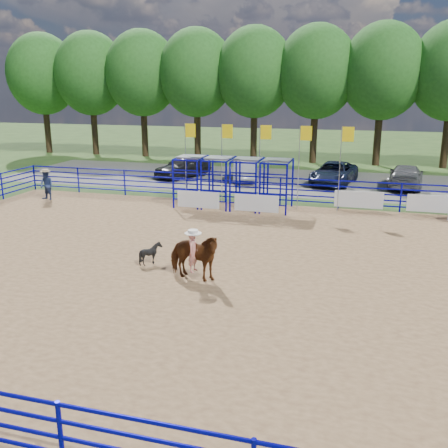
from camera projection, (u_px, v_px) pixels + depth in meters
The scene contains 13 objects.
ground at pixel (231, 269), 17.10m from camera, with size 120.00×120.00×0.00m, color #3E5D25.
arena_dirt at pixel (231, 269), 17.09m from camera, with size 30.00×20.00×0.02m, color #9E784F.
gravel_strip at pixel (298, 182), 32.87m from camera, with size 40.00×10.00×0.01m, color slate.
horse_and_rider at pixel (193, 254), 15.89m from camera, with size 1.99×1.13×2.32m.
calf at pixel (151, 253), 17.44m from camera, with size 0.63×0.71×0.78m, color black.
spectator_cowboy at pixel (47, 185), 27.29m from camera, with size 0.91×0.78×1.68m.
car_a at pixel (183, 166), 34.34m from camera, with size 1.76×4.37×1.49m, color black.
car_b at pixel (244, 170), 33.17m from camera, with size 1.40×4.03×1.33m, color gray.
car_c at pixel (334, 173), 31.94m from camera, with size 2.32×5.03×1.40m, color #141B33.
car_d at pixel (406, 176), 30.73m from camera, with size 1.98×4.86×1.41m, color #5A5A5D.
perimeter_fence at pixel (231, 248), 16.90m from camera, with size 30.10×20.10×1.50m.
chute_assembly at pixel (240, 184), 25.46m from camera, with size 19.32×2.41×4.20m.
treeline at pixel (317, 67), 39.22m from camera, with size 56.40×6.40×11.24m.
Camera 1 is at (4.15, -15.53, 6.02)m, focal length 40.00 mm.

